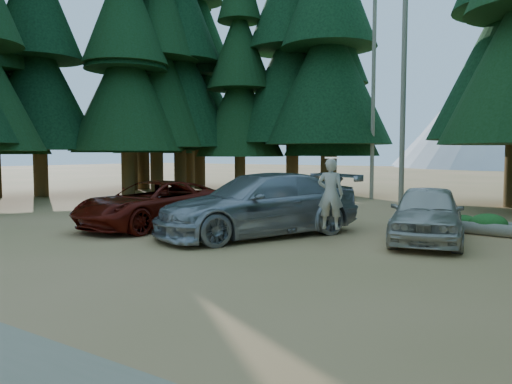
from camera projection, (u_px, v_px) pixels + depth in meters
ground at (169, 254)px, 11.59m from camera, size 160.00×160.00×0.00m
forest_belt_north at (388, 202)px, 24.00m from camera, size 36.00×7.00×22.00m
snag_front at (404, 73)px, 22.68m from camera, size 0.24×0.24×12.00m
snag_back at (373, 100)px, 25.11m from camera, size 0.20×0.20×10.00m
red_pickup at (153, 204)px, 15.90m from camera, size 2.66×5.38×1.47m
silver_minivan_center at (259, 204)px, 14.23m from camera, size 4.82×6.59×1.77m
silver_minivan_right at (427, 213)px, 13.25m from camera, size 2.72×4.71×1.51m
frisbee_player at (330, 193)px, 12.92m from camera, size 0.76×0.60×1.87m
log_left at (289, 211)px, 18.77m from camera, size 4.52×1.83×0.33m
log_mid at (476, 223)px, 15.90m from camera, size 3.23×1.56×0.28m
log_right at (491, 230)px, 14.16m from camera, size 5.59×1.11×0.36m
shrub_far_left at (209, 199)px, 23.10m from camera, size 0.90×0.90×0.50m
shrub_left at (203, 197)px, 23.15m from camera, size 1.15×1.15×0.63m
shrub_center_left at (233, 207)px, 18.59m from camera, size 1.24×1.24×0.68m
shrub_center_right at (330, 204)px, 20.22m from camera, size 1.00×1.00×0.55m
shrub_right at (463, 222)px, 15.39m from camera, size 0.82×0.82×0.45m
shrub_far_right at (488, 224)px, 14.59m from camera, size 1.06×1.06×0.58m
shrub_edge_west at (166, 200)px, 22.67m from camera, size 0.79×0.79×0.44m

